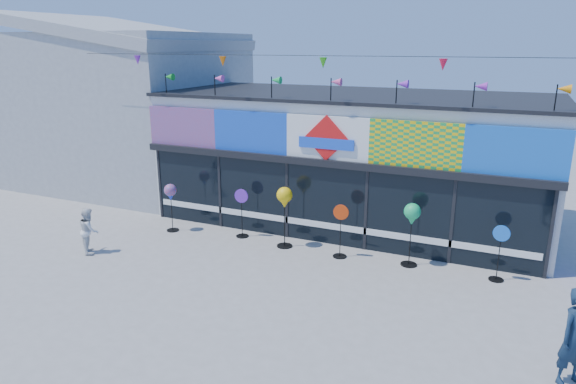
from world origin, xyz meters
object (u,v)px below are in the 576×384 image
Objects in this scene: spinner_2 at (285,199)px; spinner_4 at (412,216)px; child at (89,230)px; adult_man at (576,338)px; spinner_1 at (242,212)px; spinner_5 at (499,252)px; spinner_0 at (170,194)px; spinner_3 at (340,230)px.

spinner_2 reaches higher than spinner_4.
adult_man is at bearing -138.31° from child.
spinner_1 is 1.04× the size of spinner_5.
spinner_1 reaches higher than child.
adult_man is at bearing -17.54° from spinner_0.
adult_man is at bearing -27.36° from spinner_2.
child is (-11.76, 1.05, -0.23)m from adult_man.
spinner_1 is at bearing 172.40° from spinner_2.
child is (-8.28, -2.72, -0.72)m from spinner_4.
spinner_4 reaches higher than spinner_1.
spinner_1 is 0.86× the size of adult_man.
spinner_5 is 1.11× the size of child.
spinner_4 reaches higher than spinner_5.
spinner_2 is 1.04× the size of spinner_4.
spinner_3 is at bearing -111.97° from child.
spinner_3 is 6.92m from child.
spinner_4 is at bearing 2.51° from spinner_2.
spinner_2 is (3.72, 0.23, 0.21)m from spinner_0.
spinner_2 is (1.49, -0.20, 0.63)m from spinner_1.
spinner_3 is 0.88× the size of spinner_4.
spinner_2 reaches higher than spinner_1.
adult_man reaches higher than spinner_0.
spinner_0 is 1.17× the size of child.
spinner_0 is 0.85× the size of spinner_2.
spinner_0 is 1.01× the size of spinner_3.
spinner_2 reaches higher than spinner_5.
spinner_0 is 2.31m from spinner_1.
spinner_3 is 1.16× the size of child.
adult_man reaches higher than child.
spinner_1 is 3.18m from spinner_3.
spinner_4 is 5.16m from adult_man.
spinner_4 reaches higher than child.
spinner_5 is at bearing 2.79° from spinner_3.
spinner_3 is (3.17, -0.26, 0.00)m from spinner_1.
spinner_2 reaches higher than spinner_3.
spinner_0 is 5.42m from spinner_3.
spinner_1 is at bearing 114.85° from adult_man.
child is at bearing -158.76° from spinner_3.
spinner_4 is at bearing 3.07° from spinner_0.
adult_man is (5.31, -3.56, 0.08)m from spinner_3.
adult_man is (6.99, -3.62, -0.54)m from spinner_2.
spinner_0 is 7.24m from spinner_4.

